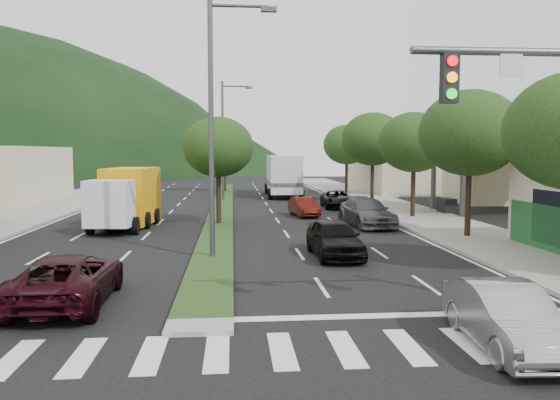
{
  "coord_description": "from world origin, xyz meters",
  "views": [
    {
      "loc": [
        0.8,
        -13.03,
        4.13
      ],
      "look_at": [
        3.12,
        13.6,
        1.79
      ],
      "focal_mm": 35.0,
      "sensor_mm": 36.0,
      "label": 1
    }
  ],
  "objects": [
    {
      "name": "tree_med_near",
      "position": [
        0.0,
        18.0,
        4.43
      ],
      "size": [
        4.0,
        4.0,
        6.02
      ],
      "color": "black",
      "rests_on": "median"
    },
    {
      "name": "motorhome",
      "position": [
        5.55,
        38.18,
        2.03
      ],
      "size": [
        3.33,
        10.0,
        3.81
      ],
      "rotation": [
        0.0,
        0.0,
        -0.02
      ],
      "color": "silver",
      "rests_on": "ground"
    },
    {
      "name": "crosswalk",
      "position": [
        0.0,
        -2.0,
        0.01
      ],
      "size": [
        19.0,
        2.2,
        0.01
      ],
      "primitive_type": "cube",
      "color": "silver",
      "rests_on": "ground"
    },
    {
      "name": "streetlight_near",
      "position": [
        0.21,
        8.0,
        5.58
      ],
      "size": [
        2.6,
        0.25,
        10.0
      ],
      "color": "#47494C",
      "rests_on": "ground"
    },
    {
      "name": "tree_r_c",
      "position": [
        12.0,
        20.0,
        4.75
      ],
      "size": [
        4.4,
        4.4,
        6.48
      ],
      "color": "black",
      "rests_on": "sidewalk_right"
    },
    {
      "name": "sedan_silver",
      "position": [
        6.52,
        -2.25,
        0.68
      ],
      "size": [
        1.67,
        4.2,
        1.36
      ],
      "primitive_type": "imported",
      "rotation": [
        0.0,
        0.0,
        -0.06
      ],
      "color": "#989B9F",
      "rests_on": "ground"
    },
    {
      "name": "gas_canopy",
      "position": [
        19.0,
        22.0,
        4.65
      ],
      "size": [
        12.2,
        8.2,
        5.25
      ],
      "color": "silver",
      "rests_on": "ground"
    },
    {
      "name": "tree_r_b",
      "position": [
        12.0,
        12.0,
        5.04
      ],
      "size": [
        4.8,
        4.8,
        6.94
      ],
      "color": "black",
      "rests_on": "sidewalk_right"
    },
    {
      "name": "car_queue_b",
      "position": [
        8.3,
        16.88,
        0.77
      ],
      "size": [
        2.68,
        5.51,
        1.54
      ],
      "primitive_type": "imported",
      "rotation": [
        0.0,
        0.0,
        0.1
      ],
      "color": "#525257",
      "rests_on": "ground"
    },
    {
      "name": "tree_r_e",
      "position": [
        12.0,
        40.0,
        4.89
      ],
      "size": [
        4.6,
        4.6,
        6.71
      ],
      "color": "black",
      "rests_on": "sidewalk_right"
    },
    {
      "name": "median",
      "position": [
        0.0,
        28.0,
        0.06
      ],
      "size": [
        1.6,
        56.0,
        0.12
      ],
      "primitive_type": "cube",
      "color": "#223914",
      "rests_on": "ground"
    },
    {
      "name": "suv_maroon",
      "position": [
        -3.7,
        2.0,
        0.7
      ],
      "size": [
        2.43,
        5.09,
        1.4
      ],
      "primitive_type": "imported",
      "rotation": [
        0.0,
        0.0,
        3.16
      ],
      "color": "black",
      "rests_on": "ground"
    },
    {
      "name": "tree_r_d",
      "position": [
        12.0,
        30.0,
        5.18
      ],
      "size": [
        5.0,
        5.0,
        7.17
      ],
      "color": "black",
      "rests_on": "sidewalk_right"
    },
    {
      "name": "tree_med_far",
      "position": [
        0.0,
        44.0,
        5.01
      ],
      "size": [
        4.8,
        4.8,
        6.94
      ],
      "color": "black",
      "rests_on": "median"
    },
    {
      "name": "car_queue_c",
      "position": [
        5.39,
        21.88,
        0.61
      ],
      "size": [
        1.76,
        3.82,
        1.21
      ],
      "primitive_type": "imported",
      "rotation": [
        0.0,
        0.0,
        0.13
      ],
      "color": "#4B120C",
      "rests_on": "ground"
    },
    {
      "name": "bldg_right_far",
      "position": [
        19.5,
        44.0,
        2.6
      ],
      "size": [
        10.0,
        16.0,
        5.2
      ],
      "primitive_type": "cube",
      "color": "beige",
      "rests_on": "ground"
    },
    {
      "name": "ground",
      "position": [
        0.0,
        0.0,
        0.0
      ],
      "size": [
        160.0,
        160.0,
        0.0
      ],
      "primitive_type": "plane",
      "color": "black",
      "rests_on": "ground"
    },
    {
      "name": "streetlight_mid",
      "position": [
        0.21,
        33.0,
        5.58
      ],
      "size": [
        2.6,
        0.25,
        10.0
      ],
      "color": "#47494C",
      "rests_on": "ground"
    },
    {
      "name": "car_queue_a",
      "position": [
        4.81,
        8.07,
        0.75
      ],
      "size": [
        1.93,
        4.47,
        1.5
      ],
      "primitive_type": "imported",
      "rotation": [
        0.0,
        0.0,
        0.04
      ],
      "color": "black",
      "rests_on": "ground"
    },
    {
      "name": "sidewalk_right",
      "position": [
        12.5,
        25.0,
        0.07
      ],
      "size": [
        5.0,
        90.0,
        0.15
      ],
      "primitive_type": "cube",
      "color": "gray",
      "rests_on": "ground"
    },
    {
      "name": "sidewalk_left",
      "position": [
        -13.0,
        25.0,
        0.07
      ],
      "size": [
        6.0,
        90.0,
        0.15
      ],
      "primitive_type": "cube",
      "color": "gray",
      "rests_on": "ground"
    },
    {
      "name": "box_truck",
      "position": [
        -4.98,
        17.36,
        1.54
      ],
      "size": [
        3.16,
        6.83,
        3.26
      ],
      "rotation": [
        0.0,
        0.0,
        3.03
      ],
      "color": "silver",
      "rests_on": "ground"
    },
    {
      "name": "car_queue_d",
      "position": [
        8.57,
        26.88,
        0.64
      ],
      "size": [
        2.36,
        4.73,
        1.29
      ],
      "primitive_type": "imported",
      "rotation": [
        0.0,
        0.0,
        -0.05
      ],
      "color": "black",
      "rests_on": "ground"
    }
  ]
}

